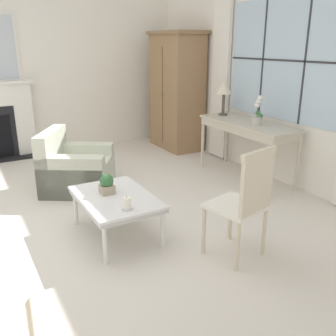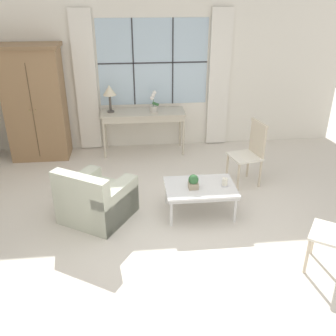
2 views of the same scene
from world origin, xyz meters
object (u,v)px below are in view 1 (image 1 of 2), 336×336
at_px(potted_plant_small, 107,184).
at_px(console_table, 247,128).
at_px(armoire, 177,91).
at_px(pillar_candle, 127,204).
at_px(potted_orchid, 258,114).
at_px(coffee_table, 116,200).
at_px(side_chair_wooden, 245,198).
at_px(armchair_upholstered, 76,170).
at_px(table_lamp, 224,89).

bearing_deg(potted_plant_small, console_table, 104.09).
bearing_deg(armoire, pillar_candle, -37.80).
distance_m(console_table, potted_orchid, 0.30).
distance_m(coffee_table, pillar_candle, 0.35).
bearing_deg(side_chair_wooden, potted_orchid, 135.44).
relative_size(console_table, potted_orchid, 3.94).
distance_m(potted_orchid, coffee_table, 2.33).
bearing_deg(side_chair_wooden, armchair_upholstered, -161.54).
bearing_deg(armoire, potted_orchid, -0.38).
xyz_separation_m(potted_orchid, side_chair_wooden, (1.42, -1.40, -0.37)).
bearing_deg(potted_plant_small, table_lamp, 116.75).
bearing_deg(pillar_candle, console_table, 114.13).
xyz_separation_m(console_table, armchair_upholstered, (-0.74, -2.21, -0.45)).
xyz_separation_m(console_table, coffee_table, (0.67, -2.22, -0.34)).
distance_m(armchair_upholstered, coffee_table, 1.42).
xyz_separation_m(console_table, table_lamp, (-0.59, 0.02, 0.46)).
distance_m(coffee_table, potted_plant_small, 0.18).
height_order(coffee_table, potted_plant_small, potted_plant_small).
distance_m(console_table, table_lamp, 0.75).
bearing_deg(side_chair_wooden, potted_plant_small, -141.04).
bearing_deg(potted_plant_small, pillar_candle, 2.71).
xyz_separation_m(armoire, table_lamp, (1.30, 0.03, 0.17)).
bearing_deg(console_table, potted_plant_small, -75.91).
height_order(table_lamp, potted_plant_small, table_lamp).
bearing_deg(armoire, coffee_table, -40.94).
bearing_deg(coffee_table, potted_orchid, 102.31).
bearing_deg(armchair_upholstered, coffee_table, -0.64).
xyz_separation_m(table_lamp, armchair_upholstered, (-0.15, -2.23, -0.91)).
height_order(armoire, potted_orchid, armoire).
height_order(potted_orchid, side_chair_wooden, potted_orchid).
relative_size(console_table, side_chair_wooden, 1.50).
distance_m(console_table, side_chair_wooden, 2.16).
bearing_deg(potted_plant_small, potted_orchid, 99.49).
xyz_separation_m(potted_orchid, pillar_candle, (0.81, -2.23, -0.48)).
distance_m(table_lamp, potted_plant_small, 2.65).
xyz_separation_m(armchair_upholstered, potted_plant_small, (1.31, -0.06, 0.26)).
bearing_deg(armoire, armchair_upholstered, -62.58).
distance_m(armchair_upholstered, side_chair_wooden, 2.51).
xyz_separation_m(side_chair_wooden, pillar_candle, (-0.61, -0.83, -0.11)).
distance_m(table_lamp, armchair_upholstered, 2.42).
relative_size(coffee_table, pillar_candle, 7.81).
xyz_separation_m(potted_plant_small, pillar_candle, (0.44, 0.02, -0.05)).
distance_m(table_lamp, potted_orchid, 0.81).
relative_size(console_table, table_lamp, 3.08).
relative_size(console_table, coffee_table, 1.60).
height_order(console_table, armchair_upholstered, console_table).
relative_size(table_lamp, armchair_upholstered, 0.44).
relative_size(potted_orchid, pillar_candle, 3.17).
bearing_deg(table_lamp, potted_plant_small, -63.25).
bearing_deg(pillar_candle, coffee_table, 175.95).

